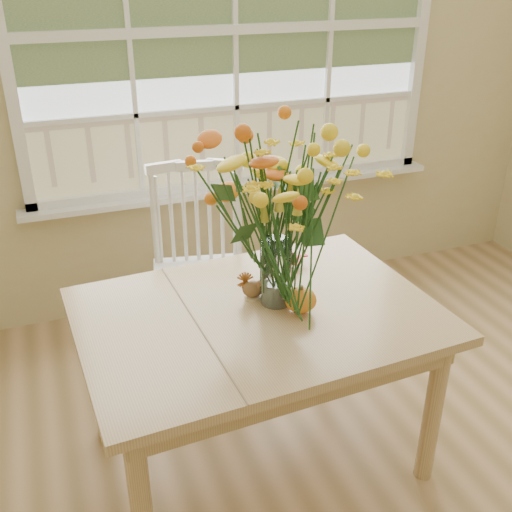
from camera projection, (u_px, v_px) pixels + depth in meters
name	position (u px, v px, depth m)	size (l,w,h in m)	color
wall_back	(234.00, 68.00, 3.21)	(4.00, 0.02, 2.70)	#CEBA84
window	(235.00, 33.00, 3.10)	(2.42, 0.12, 1.74)	silver
dining_table	(258.00, 331.00, 2.27)	(1.36, 1.01, 0.70)	tan
windsor_chair	(200.00, 257.00, 2.95)	(0.54, 0.52, 0.99)	white
flower_vase	(277.00, 208.00, 2.12)	(0.54, 0.54, 0.64)	white
pumpkin	(301.00, 301.00, 2.20)	(0.12, 0.12, 0.09)	orange
turkey_figurine	(253.00, 289.00, 2.29)	(0.09, 0.08, 0.10)	#CCB78C
dark_gourd	(287.00, 259.00, 2.54)	(0.13, 0.10, 0.07)	#38160F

